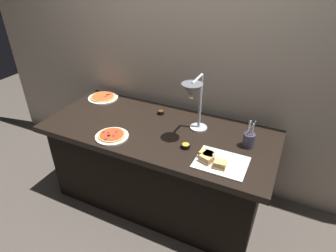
{
  "coord_description": "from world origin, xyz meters",
  "views": [
    {
      "loc": [
        0.93,
        -1.75,
        1.97
      ],
      "look_at": [
        0.09,
        0.0,
        0.81
      ],
      "focal_mm": 30.44,
      "sensor_mm": 36.0,
      "label": 1
    }
  ],
  "objects_px": {
    "pizza_plate_front": "(103,97)",
    "sandwich_platter": "(215,160)",
    "sauce_cup_near": "(186,146)",
    "utensil_holder": "(249,140)",
    "pizza_plate_center": "(112,136)",
    "sauce_cup_far": "(161,112)",
    "heat_lamp": "(193,95)"
  },
  "relations": [
    {
      "from": "heat_lamp",
      "to": "sauce_cup_near",
      "type": "xyz_separation_m",
      "value": [
        0.01,
        -0.14,
        -0.35
      ]
    },
    {
      "from": "sauce_cup_far",
      "to": "utensil_holder",
      "type": "relative_size",
      "value": 0.27
    },
    {
      "from": "heat_lamp",
      "to": "pizza_plate_front",
      "type": "xyz_separation_m",
      "value": [
        -1.05,
        0.28,
        -0.35
      ]
    },
    {
      "from": "sauce_cup_near",
      "to": "utensil_holder",
      "type": "height_order",
      "value": "utensil_holder"
    },
    {
      "from": "sauce_cup_far",
      "to": "utensil_holder",
      "type": "xyz_separation_m",
      "value": [
        0.81,
        -0.17,
        0.04
      ]
    },
    {
      "from": "pizza_plate_center",
      "to": "sauce_cup_near",
      "type": "xyz_separation_m",
      "value": [
        0.57,
        0.11,
        0.0
      ]
    },
    {
      "from": "sandwich_platter",
      "to": "sauce_cup_near",
      "type": "distance_m",
      "value": 0.26
    },
    {
      "from": "sauce_cup_near",
      "to": "utensil_holder",
      "type": "distance_m",
      "value": 0.46
    },
    {
      "from": "sauce_cup_far",
      "to": "sauce_cup_near",
      "type": "bearing_deg",
      "value": -44.05
    },
    {
      "from": "heat_lamp",
      "to": "sauce_cup_near",
      "type": "bearing_deg",
      "value": -85.63
    },
    {
      "from": "sauce_cup_near",
      "to": "sauce_cup_far",
      "type": "xyz_separation_m",
      "value": [
        -0.4,
        0.39,
        0.0
      ]
    },
    {
      "from": "sandwich_platter",
      "to": "sauce_cup_near",
      "type": "height_order",
      "value": "sandwich_platter"
    },
    {
      "from": "heat_lamp",
      "to": "sandwich_platter",
      "type": "bearing_deg",
      "value": -40.43
    },
    {
      "from": "sandwich_platter",
      "to": "sauce_cup_far",
      "type": "relative_size",
      "value": 5.93
    },
    {
      "from": "pizza_plate_front",
      "to": "sauce_cup_far",
      "type": "height_order",
      "value": "sauce_cup_far"
    },
    {
      "from": "heat_lamp",
      "to": "pizza_plate_center",
      "type": "height_order",
      "value": "heat_lamp"
    },
    {
      "from": "pizza_plate_front",
      "to": "sauce_cup_near",
      "type": "bearing_deg",
      "value": -21.91
    },
    {
      "from": "sandwich_platter",
      "to": "pizza_plate_center",
      "type": "bearing_deg",
      "value": -177.34
    },
    {
      "from": "pizza_plate_center",
      "to": "utensil_holder",
      "type": "bearing_deg",
      "value": 18.38
    },
    {
      "from": "pizza_plate_front",
      "to": "sandwich_platter",
      "type": "height_order",
      "value": "sandwich_platter"
    },
    {
      "from": "sauce_cup_near",
      "to": "utensil_holder",
      "type": "relative_size",
      "value": 0.31
    },
    {
      "from": "sandwich_platter",
      "to": "sauce_cup_far",
      "type": "xyz_separation_m",
      "value": [
        -0.64,
        0.46,
        -0.0
      ]
    },
    {
      "from": "pizza_plate_front",
      "to": "sandwich_platter",
      "type": "bearing_deg",
      "value": -21.08
    },
    {
      "from": "sandwich_platter",
      "to": "sauce_cup_near",
      "type": "relative_size",
      "value": 5.15
    },
    {
      "from": "heat_lamp",
      "to": "sauce_cup_near",
      "type": "distance_m",
      "value": 0.38
    },
    {
      "from": "pizza_plate_center",
      "to": "sauce_cup_near",
      "type": "height_order",
      "value": "same"
    },
    {
      "from": "pizza_plate_center",
      "to": "utensil_holder",
      "type": "relative_size",
      "value": 1.17
    },
    {
      "from": "pizza_plate_front",
      "to": "utensil_holder",
      "type": "distance_m",
      "value": 1.48
    },
    {
      "from": "pizza_plate_center",
      "to": "sandwich_platter",
      "type": "distance_m",
      "value": 0.82
    },
    {
      "from": "pizza_plate_center",
      "to": "sauce_cup_far",
      "type": "distance_m",
      "value": 0.53
    },
    {
      "from": "pizza_plate_front",
      "to": "pizza_plate_center",
      "type": "xyz_separation_m",
      "value": [
        0.49,
        -0.54,
        -0.0
      ]
    },
    {
      "from": "pizza_plate_front",
      "to": "utensil_holder",
      "type": "bearing_deg",
      "value": -8.31
    }
  ]
}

